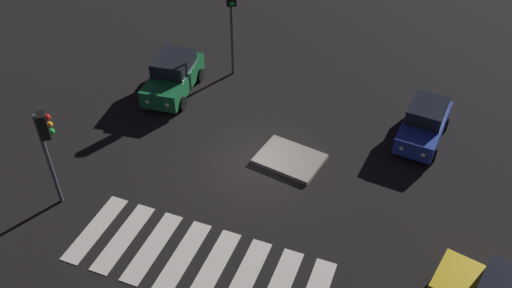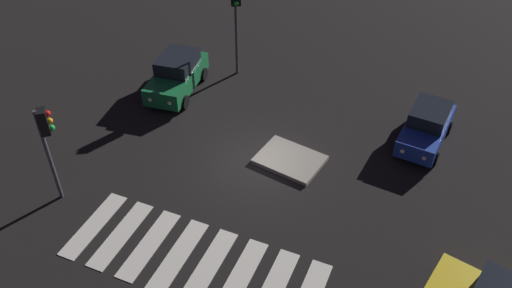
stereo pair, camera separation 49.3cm
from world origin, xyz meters
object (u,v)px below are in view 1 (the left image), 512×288
object	(u,v)px
traffic_island	(290,159)
car_green	(173,76)
traffic_light_west	(232,9)
traffic_light_south	(46,137)
car_blue	(424,123)

from	to	relation	value
traffic_island	car_green	distance (m)	7.34
traffic_light_west	traffic_light_south	bearing A→B (deg)	-44.06
car_green	car_blue	xyz separation A→B (m)	(11.51, 0.67, -0.07)
car_green	traffic_light_south	distance (m)	8.28
traffic_island	car_green	world-z (taller)	car_green
traffic_island	traffic_light_west	bearing A→B (deg)	132.30
car_green	car_blue	distance (m)	11.53
traffic_island	traffic_light_south	world-z (taller)	traffic_light_south
car_green	car_blue	size ratio (longest dim) A/B	1.10
traffic_light_west	traffic_island	bearing A→B (deg)	11.37
traffic_light_south	car_green	bearing A→B (deg)	49.62
traffic_light_west	car_green	bearing A→B (deg)	-71.61
traffic_island	car_green	bearing A→B (deg)	157.47
traffic_island	traffic_light_south	distance (m)	9.29
car_green	traffic_light_south	size ratio (longest dim) A/B	1.05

